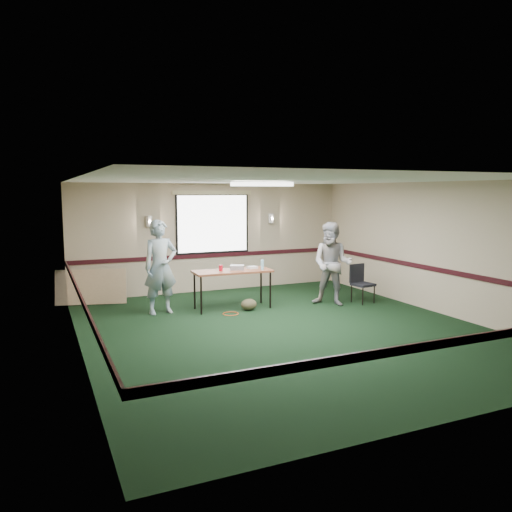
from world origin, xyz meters
name	(u,v)px	position (x,y,z in m)	size (l,w,h in m)	color
ground	(285,330)	(0.00, 0.00, 0.00)	(8.00, 8.00, 0.00)	black
room_shell	(241,234)	(0.00, 2.12, 1.58)	(8.00, 8.02, 8.00)	tan
folding_table	(232,273)	(-0.27, 1.93, 0.77)	(1.69, 0.73, 0.83)	brown
projector	(237,267)	(-0.15, 1.96, 0.88)	(0.29, 0.24, 0.10)	gray
game_console	(252,267)	(0.21, 1.98, 0.86)	(0.20, 0.16, 0.05)	silver
red_cup	(221,268)	(-0.52, 1.96, 0.89)	(0.08, 0.08, 0.12)	#AB0B1B
water_bottle	(262,265)	(0.34, 1.73, 0.94)	(0.06, 0.06, 0.22)	#7BB5CA
duffel_bag	(249,305)	(-0.01, 1.65, 0.12)	(0.34, 0.26, 0.24)	#423C26
cable_coil	(231,314)	(-0.49, 1.48, 0.01)	(0.33, 0.33, 0.02)	#DB4E1B
folded_table	(91,287)	(-3.00, 3.60, 0.39)	(1.52, 0.07, 0.78)	tan
conference_chair	(360,280)	(2.61, 1.35, 0.51)	(0.48, 0.50, 0.86)	black
person_left	(160,267)	(-1.77, 2.13, 0.97)	(0.70, 0.46, 1.93)	teal
person_right	(332,264)	(1.86, 1.37, 0.92)	(0.89, 0.70, 1.84)	#6D82AA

